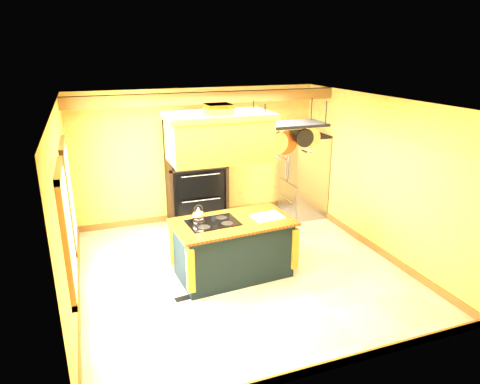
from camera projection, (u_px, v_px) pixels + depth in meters
floor at (241, 270)px, 6.98m from camera, size 5.00×5.00×0.00m
ceiling at (241, 102)px, 6.11m from camera, size 5.00×5.00×0.00m
wall_back at (199, 155)px, 8.77m from camera, size 5.00×0.02×2.70m
wall_front at (326, 265)px, 4.32m from camera, size 5.00×0.02×2.70m
wall_left at (66, 212)px, 5.73m from camera, size 0.02×5.00×2.70m
wall_right at (377, 176)px, 7.35m from camera, size 0.02×5.00×2.70m
ceiling_beam at (208, 98)px, 7.66m from camera, size 5.00×0.15×0.20m
window_near at (67, 231)px, 5.02m from camera, size 0.06×1.06×1.56m
window_far at (69, 194)px, 6.26m from camera, size 0.06×1.06×1.56m
kitchen_island at (233, 248)px, 6.69m from camera, size 1.90×1.15×1.11m
range_hood at (219, 136)px, 6.05m from camera, size 1.50×0.85×0.80m
pot_rack at (289, 131)px, 6.43m from camera, size 1.18×0.54×0.83m
refrigerator at (303, 177)px, 9.08m from camera, size 0.75×0.88×1.72m
hutch at (197, 183)px, 8.69m from camera, size 1.20×0.55×2.12m
floor_register at (185, 298)px, 6.18m from camera, size 0.29×0.15×0.01m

